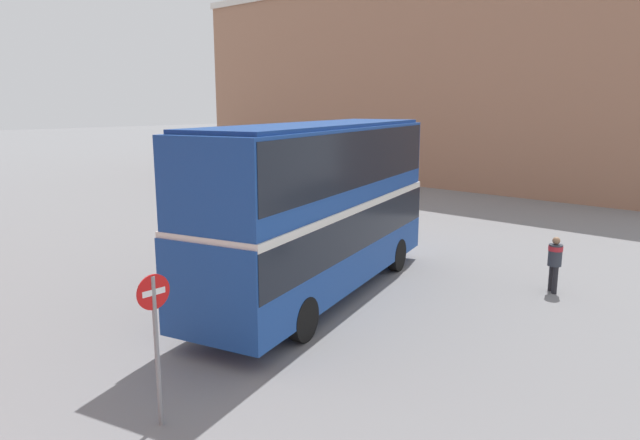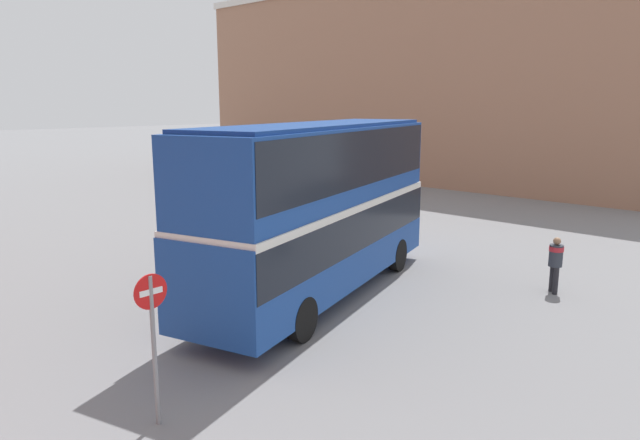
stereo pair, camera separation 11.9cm
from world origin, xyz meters
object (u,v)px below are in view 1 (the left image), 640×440
object	(u,v)px
pedestrian_foreground	(555,259)
parked_car_kerb_near	(222,187)
no_entry_sign	(155,327)
double_decker_bus	(320,199)

from	to	relation	value
pedestrian_foreground	parked_car_kerb_near	world-z (taller)	pedestrian_foreground
pedestrian_foreground	no_entry_sign	distance (m)	12.00
double_decker_bus	parked_car_kerb_near	xyz separation A→B (m)	(8.31, 15.08, -2.01)
parked_car_kerb_near	pedestrian_foreground	bearing A→B (deg)	71.98
pedestrian_foreground	double_decker_bus	bearing A→B (deg)	0.37
parked_car_kerb_near	no_entry_sign	world-z (taller)	no_entry_sign
parked_car_kerb_near	no_entry_sign	distance (m)	23.37
parked_car_kerb_near	no_entry_sign	size ratio (longest dim) A/B	1.62
double_decker_bus	no_entry_sign	size ratio (longest dim) A/B	3.97
double_decker_bus	no_entry_sign	bearing A→B (deg)	-174.73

